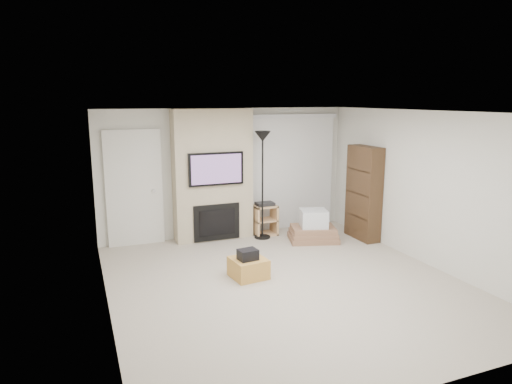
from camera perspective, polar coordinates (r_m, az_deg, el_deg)
name	(u,v)px	position (r m, az deg, el deg)	size (l,w,h in m)	color
floor	(286,283)	(6.89, 3.77, -11.30)	(5.00, 5.50, 0.00)	#B4A795
ceiling	(288,112)	(6.35, 4.08, 9.94)	(5.00, 5.50, 0.00)	white
wall_back	(227,172)	(9.02, -3.65, 2.47)	(5.00, 2.50, 0.00)	silver
wall_front	(423,265)	(4.30, 20.14, -8.60)	(5.00, 2.50, 0.00)	silver
wall_left	(103,218)	(5.90, -18.57, -3.05)	(5.50, 2.50, 0.00)	silver
wall_right	(426,188)	(7.90, 20.50, 0.44)	(5.50, 2.50, 0.00)	silver
hvac_vent	(289,110)	(7.25, 4.18, 10.13)	(0.35, 0.18, 0.01)	silver
ottoman	(248,268)	(7.04, -0.96, -9.46)	(0.50, 0.50, 0.30)	gold
black_bag	(248,255)	(6.92, -1.03, -7.83)	(0.28, 0.22, 0.16)	black
fireplace_wall	(213,176)	(8.72, -5.41, 2.03)	(1.50, 0.47, 2.50)	#BCAC8B
entry_door	(134,189)	(8.64, -14.97, 0.37)	(1.02, 0.11, 2.14)	silver
vertical_blinds	(292,168)	(9.50, 4.50, 3.06)	(1.98, 0.10, 2.37)	silver
floor_lamp	(263,155)	(8.64, 0.83, 4.70)	(0.31, 0.31, 2.08)	black
av_stand	(265,218)	(9.11, 1.11, -3.23)	(0.45, 0.38, 0.66)	#E0AF79
box_stack	(313,229)	(8.83, 7.17, -4.60)	(1.06, 0.92, 0.60)	#93684C
bookshelf	(364,193)	(8.99, 13.32, -0.12)	(0.30, 0.80, 1.80)	#372415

